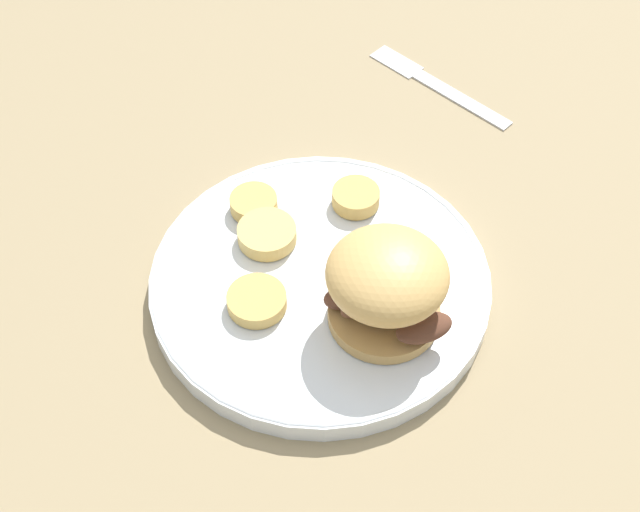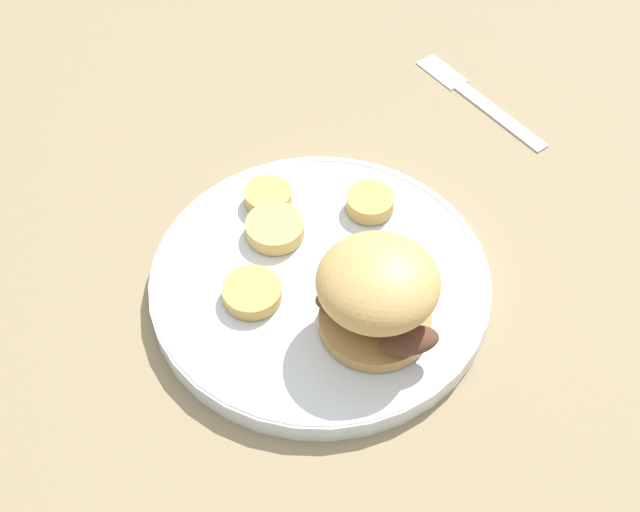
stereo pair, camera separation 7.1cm
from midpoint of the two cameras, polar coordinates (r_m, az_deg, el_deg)
name	(u,v)px [view 1 (the left image)]	position (r m, az deg, el deg)	size (l,w,h in m)	color
ground_plane	(320,290)	(0.74, -2.72, -2.37)	(4.00, 4.00, 0.00)	#937F5B
dinner_plate	(320,282)	(0.73, -2.75, -1.85)	(0.28, 0.28, 0.02)	white
sandwich	(388,285)	(0.67, 1.35, -2.05)	(0.11, 0.10, 0.08)	tan
potato_round_0	(267,234)	(0.75, -6.12, 1.24)	(0.05, 0.05, 0.01)	#DBB766
potato_round_1	(360,198)	(0.77, -0.04, 3.55)	(0.04, 0.04, 0.01)	tan
potato_round_2	(254,204)	(0.77, -6.89, 3.20)	(0.04, 0.04, 0.01)	tan
potato_round_3	(257,301)	(0.71, -6.93, -3.04)	(0.05, 0.05, 0.01)	tan
fork	(437,85)	(0.92, 5.33, 10.74)	(0.17, 0.08, 0.00)	silver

